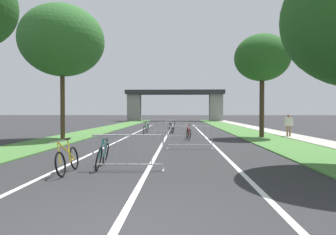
{
  "coord_description": "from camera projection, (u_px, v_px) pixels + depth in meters",
  "views": [
    {
      "loc": [
        0.93,
        -3.96,
        1.7
      ],
      "look_at": [
        -0.08,
        21.88,
        1.21
      ],
      "focal_mm": 32.83,
      "sensor_mm": 36.0,
      "label": 1
    }
  ],
  "objects": [
    {
      "name": "lane_stripe_center",
      "position": [
        167.0,
        135.0,
        22.27
      ],
      "size": [
        0.14,
        36.51,
        0.01
      ],
      "primitive_type": "cube",
      "color": "silver",
      "rests_on": "ground"
    },
    {
      "name": "crowd_barrier_fourth",
      "position": [
        165.0,
        127.0,
        24.5
      ],
      "size": [
        2.09,
        0.48,
        1.05
      ],
      "rotation": [
        0.0,
        0.0,
        -0.02
      ],
      "color": "#ADADB2",
      "rests_on": "ground"
    },
    {
      "name": "overpass_bridge",
      "position": [
        175.0,
        100.0,
        56.07
      ],
      "size": [
        17.81,
        3.8,
        5.63
      ],
      "color": "#2D2D30",
      "rests_on": "ground"
    },
    {
      "name": "bicycle_teal_0",
      "position": [
        103.0,
        155.0,
        9.34
      ],
      "size": [
        0.5,
        1.8,
        0.99
      ],
      "rotation": [
        0.0,
        0.0,
        3.2
      ],
      "color": "black",
      "rests_on": "ground"
    },
    {
      "name": "sidewalk_path_right",
      "position": [
        260.0,
        129.0,
        29.49
      ],
      "size": [
        1.72,
        63.12,
        0.08
      ],
      "primitive_type": "cube",
      "color": "#ADA89E",
      "rests_on": "ground"
    },
    {
      "name": "bicycle_red_1",
      "position": [
        189.0,
        133.0,
        18.79
      ],
      "size": [
        0.43,
        1.69,
        0.93
      ],
      "rotation": [
        0.0,
        0.0,
        0.12
      ],
      "color": "black",
      "rests_on": "ground"
    },
    {
      "name": "crowd_barrier_nearest",
      "position": [
        128.0,
        153.0,
        8.84
      ],
      "size": [
        2.1,
        0.51,
        1.05
      ],
      "rotation": [
        0.0,
        0.0,
        0.03
      ],
      "color": "#ADADB2",
      "rests_on": "ground"
    },
    {
      "name": "bicycle_yellow_3",
      "position": [
        68.0,
        160.0,
        8.48
      ],
      "size": [
        0.44,
        1.77,
        0.97
      ],
      "rotation": [
        0.0,
        0.0,
        3.17
      ],
      "color": "black",
      "rests_on": "ground"
    },
    {
      "name": "pedestrian_pushing_bike",
      "position": [
        289.0,
        123.0,
        20.44
      ],
      "size": [
        0.55,
        0.34,
        1.55
      ],
      "rotation": [
        0.0,
        0.0,
        -0.23
      ],
      "color": "olive",
      "rests_on": "ground"
    },
    {
      "name": "tree_right_oak_mid",
      "position": [
        262.0,
        58.0,
        19.89
      ],
      "size": [
        3.57,
        3.57,
        6.73
      ],
      "color": "#3D2D1E",
      "rests_on": "ground"
    },
    {
      "name": "crowd_barrier_second",
      "position": [
        190.0,
        138.0,
        13.99
      ],
      "size": [
        2.09,
        0.46,
        1.05
      ],
      "rotation": [
        0.0,
        0.0,
        -0.01
      ],
      "color": "#ADADB2",
      "rests_on": "ground"
    },
    {
      "name": "grass_verge_left",
      "position": [
        106.0,
        129.0,
        30.07
      ],
      "size": [
        2.92,
        63.12,
        0.05
      ],
      "primitive_type": "cube",
      "color": "#477A38",
      "rests_on": "ground"
    },
    {
      "name": "bicycle_green_4",
      "position": [
        146.0,
        129.0,
        24.19
      ],
      "size": [
        0.49,
        1.71,
        0.99
      ],
      "rotation": [
        0.0,
        0.0,
        -0.13
      ],
      "color": "black",
      "rests_on": "ground"
    },
    {
      "name": "bicycle_purple_2",
      "position": [
        174.0,
        128.0,
        24.95
      ],
      "size": [
        0.44,
        1.67,
        0.93
      ],
      "rotation": [
        0.0,
        0.0,
        3.19
      ],
      "color": "black",
      "rests_on": "ground"
    },
    {
      "name": "tree_left_oak_near",
      "position": [
        62.0,
        41.0,
        18.64
      ],
      "size": [
        5.08,
        5.08,
        8.18
      ],
      "color": "#4C3823",
      "rests_on": "ground"
    },
    {
      "name": "lane_stripe_right_lane",
      "position": [
        204.0,
        135.0,
        22.16
      ],
      "size": [
        0.14,
        36.51,
        0.01
      ],
      "primitive_type": "cube",
      "color": "silver",
      "rests_on": "ground"
    },
    {
      "name": "lane_stripe_left_lane",
      "position": [
        131.0,
        135.0,
        22.37
      ],
      "size": [
        0.14,
        36.51,
        0.01
      ],
      "primitive_type": "cube",
      "color": "silver",
      "rests_on": "ground"
    },
    {
      "name": "bicycle_black_5",
      "position": [
        171.0,
        129.0,
        24.12
      ],
      "size": [
        0.59,
        1.68,
        1.01
      ],
      "rotation": [
        0.0,
        0.0,
        2.99
      ],
      "color": "black",
      "rests_on": "ground"
    },
    {
      "name": "crowd_barrier_third",
      "position": [
        174.0,
        131.0,
        19.25
      ],
      "size": [
        2.1,
        0.56,
        1.05
      ],
      "rotation": [
        0.0,
        0.0,
        -0.06
      ],
      "color": "#ADADB2",
      "rests_on": "ground"
    },
    {
      "name": "grass_verge_right",
      "position": [
        235.0,
        129.0,
        29.58
      ],
      "size": [
        2.92,
        63.12,
        0.05
      ],
      "primitive_type": "cube",
      "color": "#477A38",
      "rests_on": "ground"
    }
  ]
}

